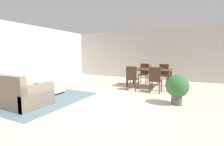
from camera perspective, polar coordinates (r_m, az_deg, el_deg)
name	(u,v)px	position (r m, az deg, el deg)	size (l,w,h in m)	color
ground_plane	(101,102)	(4.60, -3.84, -10.48)	(10.80, 10.80, 0.00)	beige
wall_back	(146,54)	(9.07, 12.30, 6.57)	(9.00, 0.12, 2.70)	beige
wall_left	(16,55)	(7.97, -31.21, 5.72)	(0.12, 11.00, 2.70)	beige
area_rug	(35,97)	(5.63, -26.09, -7.91)	(3.00, 2.80, 0.01)	slate
couch	(13,94)	(5.17, -32.22, -6.31)	(2.03, 0.96, 0.86)	gray
ottoman_table	(50,87)	(5.99, -21.47, -4.70)	(0.92, 0.57, 0.38)	#B7AD9E
dining_table	(149,71)	(6.67, 13.33, 0.68)	(1.72, 0.99, 0.76)	#422B1C
dining_chair_near_left	(132,77)	(5.97, 7.28, -1.39)	(0.40, 0.40, 0.92)	#422B1C
dining_chair_near_right	(155,78)	(5.74, 15.33, -1.92)	(0.42, 0.42, 0.92)	#422B1C
dining_chair_far_left	(144,72)	(7.58, 11.46, 0.28)	(0.41, 0.41, 0.92)	#422B1C
dining_chair_far_right	(163,73)	(7.41, 18.05, -0.08)	(0.41, 0.41, 0.92)	#422B1C
vase_centerpiece	(151,67)	(6.62, 13.86, 2.16)	(0.10, 0.10, 0.18)	#B26659
book_on_ottoman	(48,82)	(6.07, -22.15, -2.88)	(0.26, 0.20, 0.03)	silver
potted_plant	(177,87)	(4.62, 22.49, -4.77)	(0.60, 0.60, 0.81)	#4C4C51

